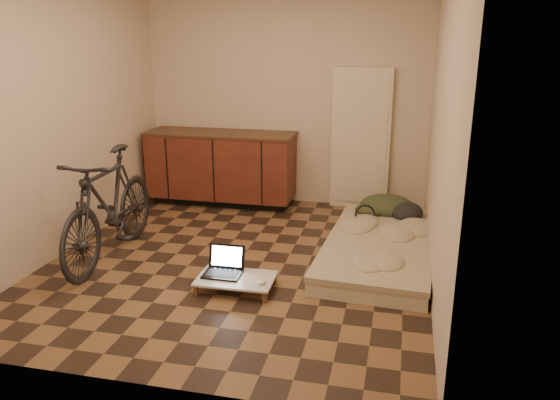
% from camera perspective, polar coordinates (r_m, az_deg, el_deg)
% --- Properties ---
extents(room_shell, '(3.50, 4.00, 2.60)m').
position_cam_1_polar(room_shell, '(4.91, -4.48, 7.86)').
color(room_shell, brown).
rests_on(room_shell, ground).
extents(cabinets, '(1.84, 0.62, 0.91)m').
position_cam_1_polar(cabinets, '(6.89, -6.11, 3.43)').
color(cabinets, black).
rests_on(cabinets, ground).
extents(appliance_panel, '(0.70, 0.10, 1.70)m').
position_cam_1_polar(appliance_panel, '(6.70, 8.44, 6.30)').
color(appliance_panel, beige).
rests_on(appliance_panel, ground).
extents(bicycle, '(0.60, 1.81, 1.16)m').
position_cam_1_polar(bicycle, '(5.34, -17.46, -0.06)').
color(bicycle, black).
rests_on(bicycle, ground).
extents(futon, '(1.14, 2.15, 0.18)m').
position_cam_1_polar(futon, '(5.39, 10.42, -4.92)').
color(futon, beige).
rests_on(futon, ground).
extents(clothing_pile, '(0.67, 0.57, 0.26)m').
position_cam_1_polar(clothing_pile, '(6.14, 11.59, -0.07)').
color(clothing_pile, '#2F3720').
rests_on(clothing_pile, futon).
extents(headphones, '(0.32, 0.31, 0.16)m').
position_cam_1_polar(headphones, '(5.78, 8.87, -1.49)').
color(headphones, black).
rests_on(headphones, futon).
extents(lap_desk, '(0.65, 0.43, 0.11)m').
position_cam_1_polar(lap_desk, '(4.66, -4.63, -8.23)').
color(lap_desk, brown).
rests_on(lap_desk, ground).
extents(laptop, '(0.32, 0.29, 0.22)m').
position_cam_1_polar(laptop, '(4.74, -5.87, -7.03)').
color(laptop, black).
rests_on(laptop, lap_desk).
extents(mouse, '(0.08, 0.11, 0.04)m').
position_cam_1_polar(mouse, '(4.53, -1.90, -8.51)').
color(mouse, white).
rests_on(mouse, lap_desk).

